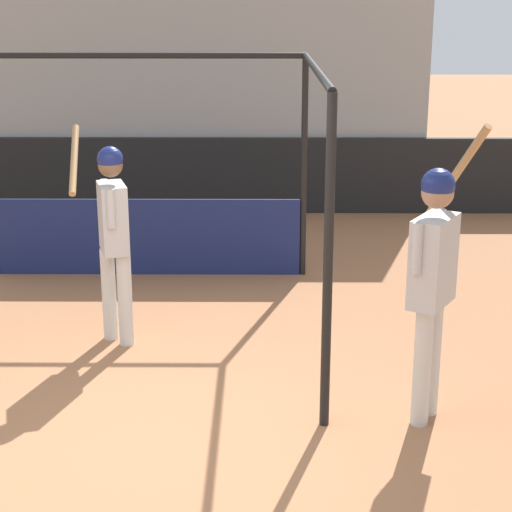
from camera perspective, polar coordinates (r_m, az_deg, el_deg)
ground_plane at (r=6.07m, az=-8.28°, el=-13.16°), size 60.00×60.00×0.00m
outfield_wall at (r=12.43m, az=-3.73°, el=5.38°), size 24.00×0.12×1.09m
bleacher_section at (r=14.31m, az=-3.23°, el=11.09°), size 6.50×4.00×3.17m
batting_cage at (r=8.78m, az=-7.96°, el=4.18°), size 3.54×3.64×2.46m
player_batter at (r=7.62m, az=-9.56°, el=1.96°), size 0.58×0.76×1.92m
player_waiting at (r=6.20m, az=11.72°, el=-0.88°), size 0.59×0.81×2.19m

